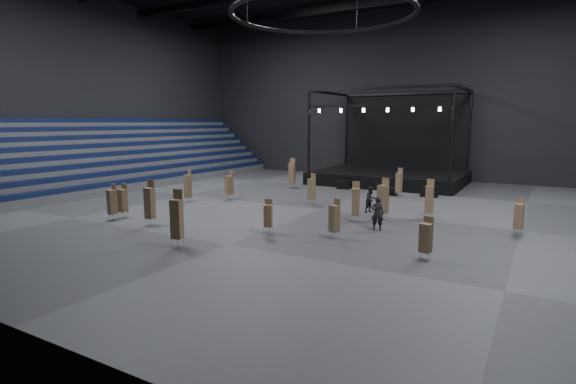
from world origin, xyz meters
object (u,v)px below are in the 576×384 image
Objects in this scene: chair_stack_3 at (268,215)px; chair_stack_13 at (177,218)px; chair_stack_0 at (399,182)px; chair_stack_12 at (150,202)px; chair_stack_11 at (312,189)px; chair_stack_14 at (188,185)px; chair_stack_1 at (229,185)px; chair_stack_9 at (519,216)px; flight_case_left at (343,185)px; chair_stack_2 at (383,199)px; chair_stack_4 at (356,201)px; chair_stack_10 at (292,173)px; stage at (391,168)px; chair_stack_5 at (334,218)px; flight_case_right at (429,192)px; crew_member at (371,200)px; flight_case_mid at (391,191)px; chair_stack_6 at (429,199)px; chair_stack_8 at (112,201)px; chair_stack_7 at (123,200)px; man_center at (377,214)px; chair_stack_15 at (426,237)px.

chair_stack_13 is (-2.39, -4.51, 0.43)m from chair_stack_3.
chair_stack_0 is 0.89× the size of chair_stack_12.
chair_stack_0 reaches higher than chair_stack_11.
chair_stack_14 is (-8.15, 9.68, -0.17)m from chair_stack_13.
chair_stack_9 is (20.39, -1.30, -0.10)m from chair_stack_1.
chair_stack_12 reaches higher than flight_case_left.
chair_stack_9 is at bearing 12.82° from chair_stack_12.
flight_case_left is 0.44× the size of chair_stack_2.
chair_stack_13 reaches higher than chair_stack_14.
chair_stack_0 is 1.27× the size of chair_stack_3.
chair_stack_4 is 0.90× the size of chair_stack_10.
stage reaches higher than chair_stack_0.
chair_stack_12 is (-10.73, -2.62, 0.26)m from chair_stack_5.
chair_stack_13 reaches higher than flight_case_right.
chair_stack_1 is 8.00m from chair_stack_10.
chair_stack_0 is 1.35× the size of crew_member.
chair_stack_4 reaches higher than flight_case_right.
flight_case_mid is 0.43× the size of chair_stack_0.
chair_stack_6 reaches higher than chair_stack_0.
flight_case_mid is 0.41× the size of chair_stack_14.
chair_stack_5 is at bearing -40.24° from chair_stack_11.
chair_stack_9 is (22.13, 8.34, -0.09)m from chair_stack_8.
crew_member is (-9.02, 2.02, -0.21)m from chair_stack_9.
crew_member is at bearing -103.34° from flight_case_right.
chair_stack_5 is (3.62, 0.78, 0.10)m from chair_stack_3.
chair_stack_9 is at bearing -54.63° from stage.
stage is 6.94m from flight_case_left.
flight_case_right is 0.53× the size of chair_stack_4.
chair_stack_5 reaches higher than flight_case_mid.
chair_stack_9 reaches higher than chair_stack_3.
chair_stack_7 reaches higher than chair_stack_9.
flight_case_right is 8.64m from crew_member.
chair_stack_12 is at bearing -123.00° from flight_case_right.
man_center is (5.00, 3.57, -0.04)m from chair_stack_3.
chair_stack_4 is at bearing -98.71° from flight_case_right.
chair_stack_4 is (-1.79, -11.68, 0.84)m from flight_case_right.
chair_stack_7 is (-1.75, -8.81, -0.04)m from chair_stack_1.
flight_case_left is at bearing 164.39° from flight_case_mid.
chair_stack_8 is (-9.75, -25.78, -0.27)m from stage.
chair_stack_15 is (17.11, -8.28, -0.13)m from chair_stack_1.
chair_stack_0 reaches higher than chair_stack_3.
chair_stack_12 is 15.83m from chair_stack_15.
chair_stack_7 is at bearing -111.36° from stage.
flight_case_left is at bearing 137.04° from chair_stack_15.
chair_stack_2 is 1.06× the size of chair_stack_4.
chair_stack_13 is (-5.52, -9.52, 0.16)m from chair_stack_4.
chair_stack_4 is at bearing -168.68° from chair_stack_9.
crew_member is (2.93, 8.30, -0.12)m from chair_stack_3.
chair_stack_0 is at bearing 138.14° from chair_stack_9.
chair_stack_7 is 23.37m from chair_stack_9.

